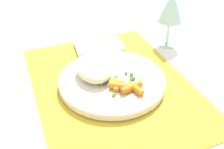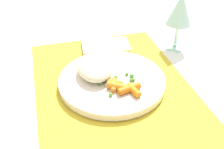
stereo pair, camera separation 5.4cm
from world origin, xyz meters
The scene contains 9 objects.
ground_plane centered at (0.00, 0.00, 0.00)m, with size 2.40×2.40×0.00m, color white.
placemat centered at (0.00, 0.00, 0.00)m, with size 0.48×0.36×0.01m, color gold.
plate centered at (0.00, 0.00, 0.01)m, with size 0.25×0.25×0.02m, color silver.
rice_mound centered at (-0.03, -0.04, 0.04)m, with size 0.11×0.08×0.04m, color beige.
carrot_portion centered at (0.05, 0.01, 0.03)m, with size 0.07×0.07×0.02m.
pea_scatter centered at (0.02, 0.01, 0.03)m, with size 0.07×0.09×0.01m.
fork centered at (-0.03, 0.02, 0.03)m, with size 0.17×0.10×0.01m.
wine_glass centered at (-0.13, 0.23, 0.11)m, with size 0.07×0.07×0.16m.
napkin centered at (-0.18, 0.03, 0.01)m, with size 0.08×0.14×0.01m, color white.
Camera 1 is at (0.48, -0.19, 0.40)m, focal length 42.96 mm.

